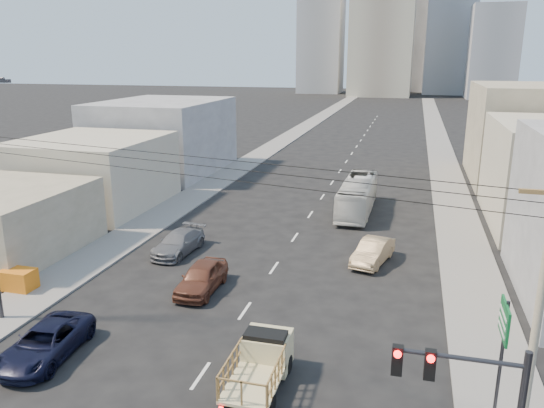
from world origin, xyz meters
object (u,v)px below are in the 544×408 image
at_px(crate_stack, 19,279).
at_px(utility_pole, 535,335).
at_px(city_bus, 357,196).
at_px(sedan_grey, 178,243).
at_px(sedan_tan, 373,252).
at_px(flatbed_pickup, 260,361).
at_px(sedan_brown, 202,277).
at_px(navy_pickup, 46,343).
at_px(green_sign, 503,336).

bearing_deg(crate_stack, utility_pole, -18.29).
bearing_deg(city_bus, crate_stack, -128.09).
xyz_separation_m(city_bus, sedan_grey, (-10.51, -12.87, -0.71)).
xyz_separation_m(sedan_tan, crate_stack, (-18.87, -9.37, -0.06)).
bearing_deg(flatbed_pickup, sedan_tan, 77.17).
height_order(flatbed_pickup, sedan_brown, flatbed_pickup).
bearing_deg(city_bus, sedan_tan, -78.20).
distance_m(city_bus, sedan_brown, 19.25).
xyz_separation_m(flatbed_pickup, sedan_tan, (3.30, 14.49, -0.34)).
bearing_deg(sedan_grey, flatbed_pickup, -49.15).
bearing_deg(navy_pickup, utility_pole, -12.37).
bearing_deg(green_sign, sedan_tan, 109.49).
height_order(flatbed_pickup, sedan_tan, flatbed_pickup).
distance_m(sedan_tan, sedan_grey, 12.82).
bearing_deg(flatbed_pickup, navy_pickup, -177.72).
bearing_deg(sedan_brown, city_bus, 68.99).
bearing_deg(sedan_grey, sedan_tan, 11.77).
xyz_separation_m(green_sign, crate_stack, (-24.16, 5.60, -3.05)).
relative_size(sedan_grey, green_sign, 0.99).
bearing_deg(utility_pole, sedan_grey, 139.08).
distance_m(navy_pickup, sedan_brown, 9.08).
bearing_deg(crate_stack, navy_pickup, -42.76).
relative_size(sedan_tan, crate_stack, 2.53).
bearing_deg(sedan_tan, utility_pole, -58.11).
xyz_separation_m(sedan_grey, utility_pole, (18.35, -15.91, 4.46)).
bearing_deg(navy_pickup, sedan_grey, 84.75).
relative_size(sedan_brown, sedan_tan, 1.03).
height_order(green_sign, crate_stack, green_sign).
distance_m(navy_pickup, green_sign, 18.46).
relative_size(flatbed_pickup, sedan_grey, 0.89).
relative_size(flatbed_pickup, navy_pickup, 0.86).
relative_size(flatbed_pickup, city_bus, 0.43).
distance_m(green_sign, crate_stack, 24.99).
bearing_deg(crate_stack, sedan_grey, 51.79).
xyz_separation_m(navy_pickup, sedan_brown, (3.96, 8.17, 0.09)).
xyz_separation_m(flatbed_pickup, sedan_grey, (-9.42, 12.93, -0.37)).
bearing_deg(sedan_grey, green_sign, -31.87).
relative_size(sedan_brown, sedan_grey, 0.95).
distance_m(navy_pickup, crate_stack, 8.11).
height_order(sedan_tan, crate_stack, sedan_tan).
bearing_deg(utility_pole, sedan_brown, 143.58).
xyz_separation_m(sedan_brown, sedan_tan, (8.95, 6.71, -0.05)).
bearing_deg(sedan_tan, crate_stack, -139.58).
bearing_deg(sedan_tan, navy_pickup, -116.95).
bearing_deg(green_sign, crate_stack, 166.96).
bearing_deg(sedan_brown, sedan_tan, 36.35).
relative_size(flatbed_pickup, utility_pole, 0.44).
xyz_separation_m(flatbed_pickup, sedan_brown, (-5.65, 7.79, -0.29)).
height_order(utility_pole, crate_stack, utility_pole).
bearing_deg(green_sign, sedan_brown, 149.90).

